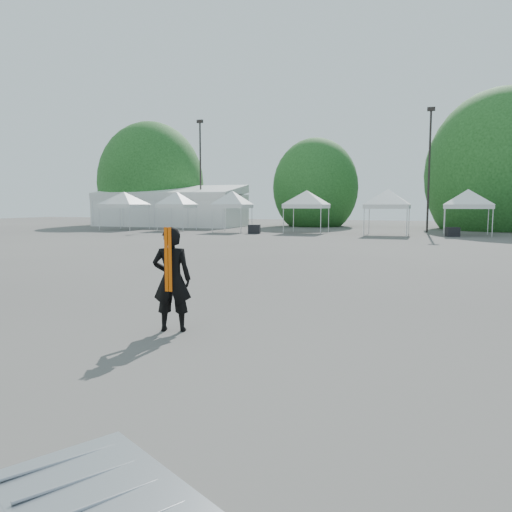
% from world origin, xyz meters
% --- Properties ---
extents(ground, '(120.00, 120.00, 0.00)m').
position_xyz_m(ground, '(0.00, 0.00, 0.00)').
color(ground, '#474442').
rests_on(ground, ground).
extents(marquee, '(15.00, 6.25, 4.23)m').
position_xyz_m(marquee, '(-22.00, 35.00, 1.97)').
color(marquee, white).
rests_on(marquee, ground).
extents(light_pole_west, '(0.60, 0.25, 10.30)m').
position_xyz_m(light_pole_west, '(-18.00, 34.00, 5.77)').
color(light_pole_west, black).
rests_on(light_pole_west, ground).
extents(light_pole_east, '(0.60, 0.25, 9.80)m').
position_xyz_m(light_pole_east, '(3.00, 32.00, 5.52)').
color(light_pole_east, black).
rests_on(light_pole_east, ground).
extents(tree_far_w, '(4.80, 4.80, 7.30)m').
position_xyz_m(tree_far_w, '(-26.00, 38.00, 4.54)').
color(tree_far_w, '#382314').
rests_on(tree_far_w, ground).
extents(tree_mid_w, '(4.16, 4.16, 6.33)m').
position_xyz_m(tree_mid_w, '(-8.00, 40.00, 3.93)').
color(tree_mid_w, '#382314').
rests_on(tree_mid_w, ground).
extents(tree_mid_e, '(5.12, 5.12, 7.79)m').
position_xyz_m(tree_mid_e, '(9.00, 39.00, 4.84)').
color(tree_mid_e, '#382314').
rests_on(tree_mid_e, ground).
extents(tent_a, '(4.62, 4.62, 3.88)m').
position_xyz_m(tent_a, '(-22.23, 27.38, 3.06)').
color(tent_a, silver).
rests_on(tent_a, ground).
extents(tent_b, '(3.74, 3.74, 3.88)m').
position_xyz_m(tent_b, '(-17.36, 27.99, 3.06)').
color(tent_b, silver).
rests_on(tent_b, ground).
extents(tent_c, '(3.78, 3.78, 3.88)m').
position_xyz_m(tent_c, '(-11.91, 27.29, 3.06)').
color(tent_c, silver).
rests_on(tent_c, ground).
extents(tent_d, '(4.43, 4.43, 3.88)m').
position_xyz_m(tent_d, '(-5.96, 28.17, 3.06)').
color(tent_d, silver).
rests_on(tent_d, ground).
extents(tent_e, '(4.43, 4.43, 3.88)m').
position_xyz_m(tent_e, '(0.29, 27.29, 3.06)').
color(tent_e, silver).
rests_on(tent_e, ground).
extents(tent_f, '(4.63, 4.63, 3.88)m').
position_xyz_m(tent_f, '(5.76, 28.95, 3.06)').
color(tent_f, silver).
rests_on(tent_f, ground).
extents(man, '(0.79, 0.65, 1.88)m').
position_xyz_m(man, '(-0.81, -2.38, 0.94)').
color(man, black).
rests_on(man, ground).
extents(crate_west, '(1.01, 0.86, 0.69)m').
position_xyz_m(crate_west, '(-9.44, 25.73, 0.35)').
color(crate_west, black).
rests_on(crate_west, ground).
extents(crate_mid, '(1.00, 0.88, 0.65)m').
position_xyz_m(crate_mid, '(4.77, 27.08, 0.33)').
color(crate_mid, black).
rests_on(crate_mid, ground).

